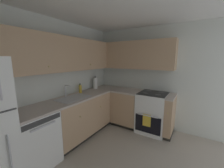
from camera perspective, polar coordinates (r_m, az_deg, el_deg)
wall_back at (r=2.89m, az=-24.10°, el=0.34°), size 3.56×0.05×2.40m
wall_right at (r=3.47m, az=18.05°, el=2.26°), size 0.05×3.18×2.40m
dishwasher at (r=2.60m, az=-29.76°, el=-19.38°), size 0.60×0.63×0.86m
lower_cabinets_back at (r=3.13m, az=-12.96°, el=-12.98°), size 1.41×0.62×0.86m
countertop_back at (r=2.98m, az=-13.31°, el=-5.11°), size 2.61×0.60×0.03m
lower_cabinets_right at (r=3.48m, az=9.12°, el=-10.35°), size 0.62×1.42×0.86m
countertop_right at (r=3.35m, az=9.32°, el=-3.22°), size 0.60×1.42×0.03m
oven_range at (r=3.36m, az=16.37°, el=-11.07°), size 0.68×0.62×1.05m
upper_cabinets_back at (r=2.87m, az=-18.37°, el=11.58°), size 2.29×0.34×0.65m
upper_cabinets_right at (r=3.44m, az=8.53°, el=11.71°), size 0.32×1.95×0.65m
sink at (r=2.84m, az=-15.58°, el=-6.46°), size 0.64×0.40×0.10m
faucet at (r=2.95m, az=-18.44°, el=-2.34°), size 0.07×0.16×0.24m
soap_bottle at (r=3.22m, az=-13.01°, el=-1.89°), size 0.07×0.07×0.21m
paper_towel_roll at (r=3.57m, az=-6.95°, el=0.34°), size 0.11×0.11×0.35m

